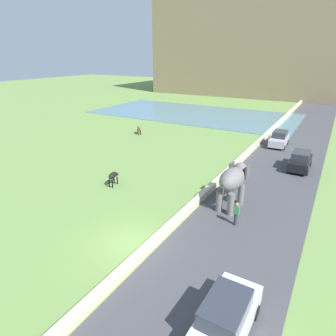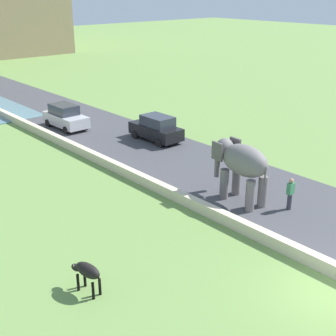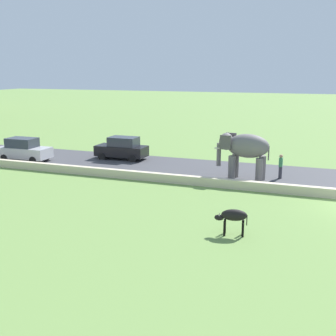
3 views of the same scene
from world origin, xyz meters
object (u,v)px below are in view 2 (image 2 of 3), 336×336
at_px(person_beside_elephant, 290,193).
at_px(car_black, 156,128).
at_px(cow_black, 87,271).
at_px(elephant, 241,163).
at_px(car_silver, 65,117).

xyz_separation_m(person_beside_elephant, car_black, (2.09, 12.33, 0.03)).
height_order(car_black, cow_black, car_black).
bearing_deg(cow_black, elephant, 8.01).
bearing_deg(car_silver, car_black, -65.16).
distance_m(elephant, car_silver, 16.97).
relative_size(person_beside_elephant, car_silver, 0.40).
height_order(person_beside_elephant, car_black, car_black).
bearing_deg(car_black, person_beside_elephant, -99.62).
height_order(person_beside_elephant, cow_black, person_beside_elephant).
relative_size(person_beside_elephant, car_black, 0.41).
height_order(elephant, car_silver, elephant).
relative_size(car_black, cow_black, 2.82).
bearing_deg(car_silver, person_beside_elephant, -86.82).
relative_size(car_silver, car_black, 1.01).
xyz_separation_m(elephant, car_silver, (-0.02, 16.93, -1.14)).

